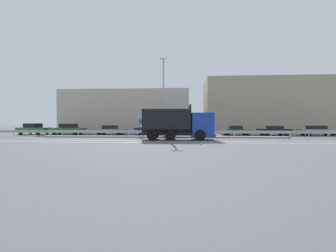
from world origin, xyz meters
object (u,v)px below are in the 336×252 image
at_px(parked_car_6, 274,131).
at_px(parked_car_7, 317,130).
at_px(parked_car_1, 68,129).
at_px(parked_car_5, 236,130).
at_px(parked_car_2, 111,130).
at_px(median_road_sign, 142,128).
at_px(parked_car_3, 152,129).
at_px(parked_car_4, 192,130).
at_px(street_lamp_1, 163,95).
at_px(parked_car_0, 34,129).
at_px(dump_truck, 187,126).

bearing_deg(parked_car_6, parked_car_7, -89.11).
height_order(parked_car_1, parked_car_5, parked_car_1).
relative_size(parked_car_2, parked_car_7, 0.91).
height_order(median_road_sign, parked_car_2, median_road_sign).
bearing_deg(parked_car_2, parked_car_1, -84.95).
relative_size(parked_car_2, parked_car_6, 1.07).
relative_size(parked_car_3, parked_car_7, 1.04).
distance_m(parked_car_4, parked_car_5, 5.86).
distance_m(median_road_sign, parked_car_1, 12.37).
bearing_deg(parked_car_5, parked_car_6, 88.77).
bearing_deg(parked_car_7, parked_car_4, -88.74).
relative_size(street_lamp_1, parked_car_4, 1.98).
bearing_deg(median_road_sign, parked_car_2, 135.05).
height_order(street_lamp_1, parked_car_1, street_lamp_1).
bearing_deg(parked_car_0, street_lamp_1, 78.60).
bearing_deg(parked_car_1, parked_car_7, -92.81).
height_order(parked_car_6, parked_car_7, parked_car_7).
height_order(dump_truck, parked_car_7, dump_truck).
relative_size(street_lamp_1, parked_car_7, 1.81).
xyz_separation_m(parked_car_0, parked_car_6, (33.14, -0.30, -0.11)).
xyz_separation_m(median_road_sign, parked_car_1, (-11.35, 4.91, -0.36)).
relative_size(street_lamp_1, parked_car_3, 1.74).
bearing_deg(parked_car_5, parked_car_7, 91.46).
height_order(parked_car_2, parked_car_3, parked_car_3).
bearing_deg(parked_car_0, parked_car_3, 94.98).
bearing_deg(parked_car_6, parked_car_4, 85.97).
bearing_deg(parked_car_1, street_lamp_1, -113.95).
distance_m(median_road_sign, parked_car_2, 7.63).
distance_m(parked_car_3, parked_car_5, 11.29).
xyz_separation_m(parked_car_4, parked_car_7, (16.24, -0.23, -0.03)).
xyz_separation_m(dump_truck, parked_car_7, (17.01, 7.97, -0.66)).
relative_size(dump_truck, parked_car_5, 1.81).
distance_m(parked_car_5, parked_car_6, 4.85).
relative_size(street_lamp_1, parked_car_2, 1.98).
height_order(street_lamp_1, parked_car_5, street_lamp_1).
bearing_deg(median_road_sign, parked_car_4, 42.33).
bearing_deg(parked_car_5, median_road_sign, -65.03).
bearing_deg(street_lamp_1, parked_car_2, 144.18).
distance_m(parked_car_4, parked_car_7, 16.25).
bearing_deg(dump_truck, parked_car_5, 137.31).
relative_size(parked_car_2, parked_car_3, 0.88).
height_order(parked_car_2, parked_car_5, parked_car_2).
bearing_deg(median_road_sign, parked_car_3, 84.97).
xyz_separation_m(median_road_sign, parked_car_7, (22.15, 5.15, -0.45)).
height_order(dump_truck, parked_car_6, dump_truck).
bearing_deg(parked_car_7, parked_car_6, -85.49).
xyz_separation_m(parked_car_1, parked_car_2, (5.96, 0.47, -0.09)).
distance_m(parked_car_2, parked_car_4, 11.29).
bearing_deg(parked_car_0, parked_car_6, 94.32).
relative_size(street_lamp_1, parked_car_6, 2.12).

